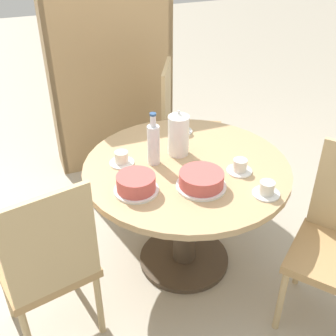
% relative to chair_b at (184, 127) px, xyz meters
% --- Properties ---
extents(ground_plane, '(14.00, 14.00, 0.00)m').
position_rel_chair_b_xyz_m(ground_plane, '(-0.32, -0.78, -0.51)').
color(ground_plane, '#B2A893').
extents(dining_table, '(1.12, 1.12, 0.71)m').
position_rel_chair_b_xyz_m(dining_table, '(-0.32, -0.78, 0.03)').
color(dining_table, '#473828').
rests_on(dining_table, ground_plane).
extents(chair_b, '(0.56, 0.56, 0.96)m').
position_rel_chair_b_xyz_m(chair_b, '(0.00, 0.00, 0.00)').
color(chair_b, tan).
rests_on(chair_b, ground_plane).
extents(chair_c, '(0.50, 0.50, 0.96)m').
position_rel_chair_b_xyz_m(chair_c, '(-1.12, -1.03, 0.00)').
color(chair_c, tan).
rests_on(chair_c, ground_plane).
extents(bookshelf, '(0.95, 0.28, 1.71)m').
position_rel_chair_b_xyz_m(bookshelf, '(-0.37, 0.59, 0.33)').
color(bookshelf, tan).
rests_on(bookshelf, ground_plane).
extents(coffee_pot, '(0.12, 0.12, 0.27)m').
position_rel_chair_b_xyz_m(coffee_pot, '(-0.31, -0.64, 0.33)').
color(coffee_pot, white).
rests_on(coffee_pot, dining_table).
extents(water_bottle, '(0.07, 0.07, 0.30)m').
position_rel_chair_b_xyz_m(water_bottle, '(-0.47, -0.69, 0.32)').
color(water_bottle, silver).
rests_on(water_bottle, dining_table).
extents(cake_main, '(0.25, 0.25, 0.08)m').
position_rel_chair_b_xyz_m(cake_main, '(-0.33, -0.99, 0.24)').
color(cake_main, white).
rests_on(cake_main, dining_table).
extents(cake_second, '(0.22, 0.22, 0.09)m').
position_rel_chair_b_xyz_m(cake_second, '(-0.64, -0.91, 0.25)').
color(cake_second, white).
rests_on(cake_second, dining_table).
extents(cup_a, '(0.13, 0.13, 0.07)m').
position_rel_chair_b_xyz_m(cup_a, '(-0.20, -0.41, 0.23)').
color(cup_a, white).
rests_on(cup_a, dining_table).
extents(cup_b, '(0.13, 0.13, 0.07)m').
position_rel_chair_b_xyz_m(cup_b, '(-0.08, -0.93, 0.23)').
color(cup_b, white).
rests_on(cup_b, dining_table).
extents(cup_c, '(0.13, 0.13, 0.07)m').
position_rel_chair_b_xyz_m(cup_c, '(-0.06, -1.16, 0.23)').
color(cup_c, white).
rests_on(cup_c, dining_table).
extents(cup_d, '(0.13, 0.13, 0.07)m').
position_rel_chair_b_xyz_m(cup_d, '(-0.64, -0.63, 0.23)').
color(cup_d, white).
rests_on(cup_d, dining_table).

